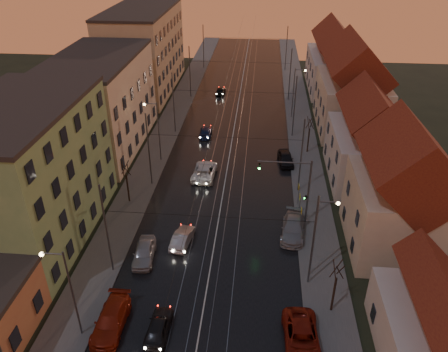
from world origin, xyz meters
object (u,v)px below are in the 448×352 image
(street_lamp_0, at_px, (67,286))
(driving_car_4, at_px, (221,91))
(street_lamp_1, at_px, (319,231))
(street_lamp_2, at_px, (156,126))
(parked_right_0, at_px, (302,338))
(parked_right_2, at_px, (286,158))
(driving_car_2, at_px, (205,171))
(driving_car_0, at_px, (159,327))
(driving_car_3, at_px, (206,132))
(parked_left_3, at_px, (144,252))
(driving_car_1, at_px, (182,238))
(parked_left_2, at_px, (111,320))
(traffic_light_mast, at_px, (299,183))
(parked_right_1, at_px, (293,228))
(street_lamp_3, at_px, (296,88))

(street_lamp_0, distance_m, driving_car_4, 54.60)
(street_lamp_1, distance_m, driving_car_4, 48.03)
(street_lamp_2, xyz_separation_m, parked_right_0, (16.70, -27.54, -4.11))
(street_lamp_2, height_order, driving_car_4, street_lamp_2)
(driving_car_4, relative_size, parked_right_2, 0.84)
(driving_car_2, bearing_deg, driving_car_0, 91.50)
(street_lamp_2, xyz_separation_m, driving_car_2, (6.51, -3.64, -4.10))
(street_lamp_1, height_order, driving_car_4, street_lamp_1)
(street_lamp_0, distance_m, driving_car_3, 36.70)
(parked_left_3, distance_m, parked_right_0, 16.15)
(parked_left_3, bearing_deg, street_lamp_1, -7.66)
(parked_left_3, bearing_deg, parked_right_2, 51.06)
(driving_car_4, bearing_deg, street_lamp_0, 86.92)
(driving_car_1, distance_m, parked_left_2, 11.13)
(driving_car_3, relative_size, parked_right_2, 0.95)
(traffic_light_mast, bearing_deg, parked_left_2, -134.26)
(driving_car_1, distance_m, driving_car_4, 42.80)
(traffic_light_mast, height_order, driving_car_4, traffic_light_mast)
(parked_left_2, xyz_separation_m, parked_left_3, (0.56, 8.00, 0.01))
(driving_car_2, relative_size, parked_right_1, 1.04)
(street_lamp_1, xyz_separation_m, driving_car_1, (-12.18, 3.36, -4.20))
(street_lamp_2, bearing_deg, driving_car_1, -70.08)
(street_lamp_2, relative_size, parked_right_0, 1.44)
(parked_left_2, bearing_deg, parked_right_1, 42.01)
(parked_right_1, bearing_deg, parked_right_0, -83.26)
(street_lamp_3, distance_m, parked_left_3, 38.56)
(parked_left_2, bearing_deg, parked_left_3, 86.11)
(street_lamp_1, xyz_separation_m, parked_left_3, (-15.30, 0.85, -4.12))
(traffic_light_mast, relative_size, driving_car_2, 1.28)
(street_lamp_3, xyz_separation_m, driving_car_3, (-13.04, -7.92, -4.28))
(driving_car_3, bearing_deg, parked_right_1, 115.08)
(driving_car_3, bearing_deg, traffic_light_mast, 118.48)
(street_lamp_1, relative_size, parked_right_0, 1.44)
(parked_left_2, bearing_deg, driving_car_0, -3.07)
(street_lamp_2, distance_m, traffic_light_mast, 20.89)
(street_lamp_3, relative_size, driving_car_4, 2.15)
(street_lamp_2, bearing_deg, driving_car_0, -77.47)
(driving_car_4, xyz_separation_m, parked_right_1, (11.10, -40.41, 0.15))
(street_lamp_3, relative_size, parked_left_2, 1.53)
(parked_left_2, height_order, parked_right_1, parked_right_1)
(driving_car_1, bearing_deg, street_lamp_1, 172.48)
(street_lamp_0, height_order, street_lamp_2, same)
(street_lamp_3, bearing_deg, parked_left_3, -113.53)
(parked_right_1, bearing_deg, driving_car_4, 112.10)
(street_lamp_0, height_order, driving_car_1, street_lamp_0)
(traffic_light_mast, relative_size, driving_car_1, 1.74)
(street_lamp_1, height_order, parked_left_3, street_lamp_1)
(street_lamp_1, distance_m, driving_car_2, 20.52)
(street_lamp_2, xyz_separation_m, driving_car_0, (6.08, -27.35, -4.20))
(street_lamp_3, bearing_deg, street_lamp_2, -138.69)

